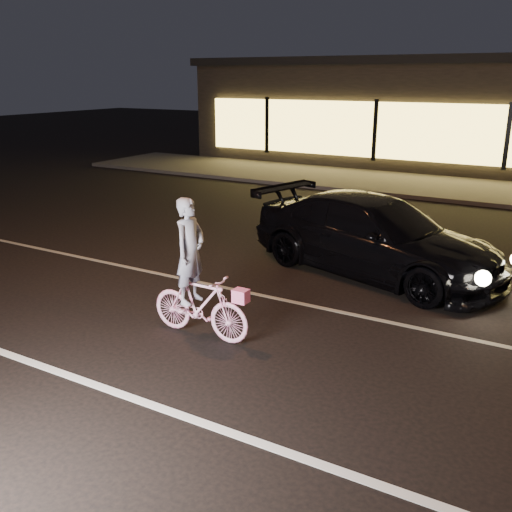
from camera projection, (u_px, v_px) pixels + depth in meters
The scene contains 6 objects.
ground at pixel (326, 379), 6.87m from camera, with size 90.00×90.00×0.00m, color black.
lane_stripe_near at pixel (266, 445), 5.63m from camera, with size 60.00×0.12×0.01m, color silver.
lane_stripe_far at pixel (379, 320), 8.53m from camera, with size 60.00×0.10×0.01m, color gray.
sidewalk at pixel (493, 192), 17.60m from camera, with size 30.00×4.00×0.12m, color #383533.
cyclist at pixel (197, 289), 7.83m from camera, with size 1.56×0.54×1.96m.
sedan at pixel (375, 236), 10.38m from camera, with size 5.20×3.18×1.41m.
Camera 1 is at (2.31, -5.71, 3.49)m, focal length 40.00 mm.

